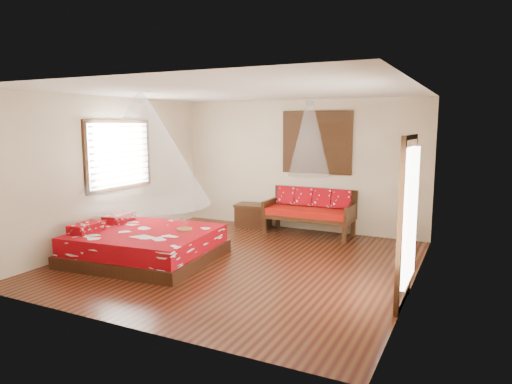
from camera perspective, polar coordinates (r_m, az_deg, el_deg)
room at (r=7.44m, az=-2.15°, el=1.64°), size 5.54×5.54×2.84m
bed at (r=8.04m, az=-13.74°, el=-6.42°), size 2.44×2.25×0.65m
daybed at (r=9.57m, az=6.80°, el=-2.18°), size 1.82×0.81×0.95m
storage_chest at (r=10.20m, az=-0.34°, el=-2.94°), size 0.79×0.61×0.52m
shutter_panel at (r=9.73m, az=7.60°, el=6.16°), size 1.52×0.06×1.32m
window_left at (r=9.15m, az=-16.70°, el=4.47°), size 0.10×1.74×1.34m
glazed_door at (r=6.07m, az=18.20°, el=-3.52°), size 0.08×1.02×2.16m
wine_tray at (r=7.86m, az=-8.94°, el=-4.33°), size 0.26×0.26×0.21m
mosquito_net_main at (r=7.77m, az=-14.02°, el=5.02°), size 2.22×2.22×1.80m
mosquito_net_daybed at (r=9.29m, az=6.69°, el=6.68°), size 0.84×0.84×1.50m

